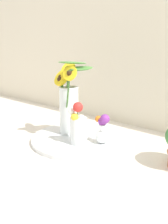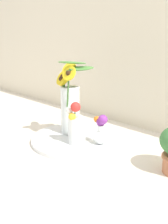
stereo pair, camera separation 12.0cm
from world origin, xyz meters
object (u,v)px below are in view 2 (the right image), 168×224
(mason_jar_sunflowers, at_px, (70,102))
(vase_bulb_right, at_px, (101,130))
(vase_small_center, at_px, (76,127))
(serving_tray, at_px, (84,139))

(mason_jar_sunflowers, relative_size, vase_bulb_right, 2.65)
(mason_jar_sunflowers, xyz_separation_m, vase_small_center, (0.12, -0.07, -0.08))
(vase_small_center, height_order, vase_bulb_right, vase_small_center)
(serving_tray, relative_size, vase_bulb_right, 3.67)
(serving_tray, distance_m, vase_small_center, 0.12)
(vase_bulb_right, bearing_deg, vase_small_center, -135.22)
(mason_jar_sunflowers, relative_size, vase_small_center, 1.87)
(vase_small_center, relative_size, vase_bulb_right, 1.42)
(vase_small_center, bearing_deg, mason_jar_sunflowers, 151.31)
(serving_tray, bearing_deg, mason_jar_sunflowers, -171.32)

